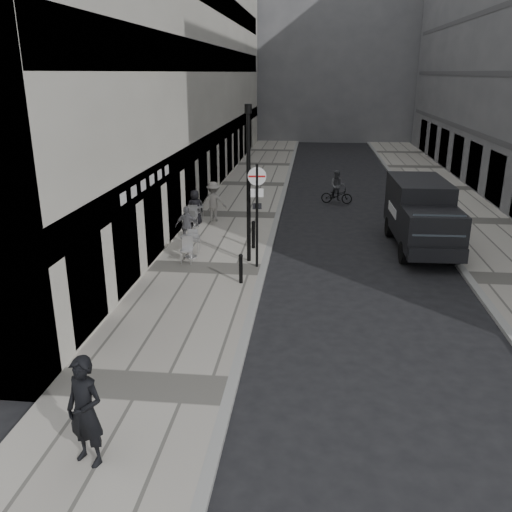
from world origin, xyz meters
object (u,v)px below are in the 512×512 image
at_px(walking_man, 85,411).
at_px(cyclist, 337,191).
at_px(panel_van, 421,212).
at_px(lamppost, 249,177).
at_px(sign_post, 257,202).

relative_size(walking_man, cyclist, 1.16).
bearing_deg(walking_man, panel_van, 80.18).
height_order(walking_man, cyclist, walking_man).
bearing_deg(cyclist, lamppost, -102.23).
height_order(lamppost, panel_van, lamppost).
distance_m(lamppost, panel_van, 7.22).
distance_m(sign_post, lamppost, 1.02).
distance_m(sign_post, cyclist, 11.28).
xyz_separation_m(panel_van, cyclist, (-2.97, 7.50, -0.79)).
distance_m(walking_man, sign_post, 10.69).
relative_size(sign_post, lamppost, 0.66).
bearing_deg(cyclist, walking_man, -96.40).
xyz_separation_m(sign_post, panel_van, (6.15, 3.18, -0.98)).
xyz_separation_m(walking_man, sign_post, (1.89, 10.44, 1.31)).
height_order(walking_man, sign_post, sign_post).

